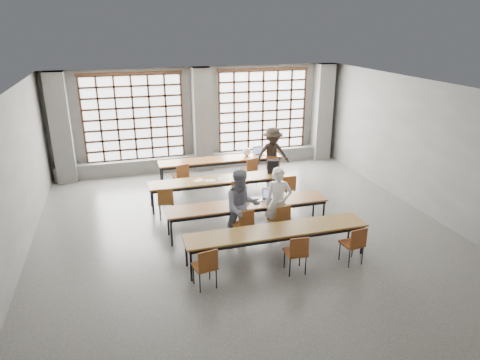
# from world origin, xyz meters

# --- Properties ---
(floor) EXTENTS (11.00, 11.00, 0.00)m
(floor) POSITION_xyz_m (0.00, 0.00, 0.00)
(floor) COLOR #494947
(floor) RESTS_ON ground
(ceiling) EXTENTS (11.00, 11.00, 0.00)m
(ceiling) POSITION_xyz_m (0.00, 0.00, 3.50)
(ceiling) COLOR silver
(ceiling) RESTS_ON floor
(wall_back) EXTENTS (10.00, 0.00, 10.00)m
(wall_back) POSITION_xyz_m (0.00, 5.50, 1.75)
(wall_back) COLOR #595957
(wall_back) RESTS_ON floor
(wall_front) EXTENTS (10.00, 0.00, 10.00)m
(wall_front) POSITION_xyz_m (0.00, -5.50, 1.75)
(wall_front) COLOR #595957
(wall_front) RESTS_ON floor
(wall_left) EXTENTS (0.00, 11.00, 11.00)m
(wall_left) POSITION_xyz_m (-5.00, 0.00, 1.75)
(wall_left) COLOR #595957
(wall_left) RESTS_ON floor
(wall_right) EXTENTS (0.00, 11.00, 11.00)m
(wall_right) POSITION_xyz_m (5.00, 0.00, 1.75)
(wall_right) COLOR #595957
(wall_right) RESTS_ON floor
(column_left) EXTENTS (0.60, 0.55, 3.50)m
(column_left) POSITION_xyz_m (-4.50, 5.22, 1.75)
(column_left) COLOR #5C5C59
(column_left) RESTS_ON floor
(column_mid) EXTENTS (0.60, 0.55, 3.50)m
(column_mid) POSITION_xyz_m (0.00, 5.22, 1.75)
(column_mid) COLOR #5C5C59
(column_mid) RESTS_ON floor
(column_right) EXTENTS (0.60, 0.55, 3.50)m
(column_right) POSITION_xyz_m (4.50, 5.22, 1.75)
(column_right) COLOR #5C5C59
(column_right) RESTS_ON floor
(window_left) EXTENTS (3.32, 0.12, 3.00)m
(window_left) POSITION_xyz_m (-2.25, 5.42, 1.90)
(window_left) COLOR white
(window_left) RESTS_ON wall_back
(window_right) EXTENTS (3.32, 0.12, 3.00)m
(window_right) POSITION_xyz_m (2.25, 5.42, 1.90)
(window_right) COLOR white
(window_right) RESTS_ON wall_back
(sill_ledge) EXTENTS (9.80, 0.35, 0.50)m
(sill_ledge) POSITION_xyz_m (0.00, 5.30, 0.25)
(sill_ledge) COLOR #5C5C59
(sill_ledge) RESTS_ON floor
(desk_row_a) EXTENTS (4.00, 0.70, 0.73)m
(desk_row_a) POSITION_xyz_m (0.32, 3.93, 0.66)
(desk_row_a) COLOR brown
(desk_row_a) RESTS_ON floor
(desk_row_b) EXTENTS (4.00, 0.70, 0.73)m
(desk_row_b) POSITION_xyz_m (-0.15, 2.09, 0.66)
(desk_row_b) COLOR brown
(desk_row_b) RESTS_ON floor
(desk_row_c) EXTENTS (4.00, 0.70, 0.73)m
(desk_row_c) POSITION_xyz_m (0.09, 0.22, 0.66)
(desk_row_c) COLOR brown
(desk_row_c) RESTS_ON floor
(desk_row_d) EXTENTS (4.00, 0.70, 0.73)m
(desk_row_d) POSITION_xyz_m (0.28, -1.30, 0.66)
(desk_row_d) COLOR brown
(desk_row_d) RESTS_ON floor
(chair_back_left) EXTENTS (0.51, 0.51, 0.88)m
(chair_back_left) POSITION_xyz_m (-1.07, 3.31, 0.54)
(chair_back_left) COLOR maroon
(chair_back_left) RESTS_ON floor
(chair_back_mid) EXTENTS (0.51, 0.51, 0.88)m
(chair_back_mid) POSITION_xyz_m (1.13, 3.31, 0.54)
(chair_back_mid) COLOR brown
(chair_back_mid) RESTS_ON floor
(chair_back_right) EXTENTS (0.53, 0.53, 0.88)m
(chair_back_right) POSITION_xyz_m (1.89, 3.31, 0.54)
(chair_back_right) COLOR maroon
(chair_back_right) RESTS_ON floor
(chair_mid_left) EXTENTS (0.47, 0.48, 0.88)m
(chair_mid_left) POSITION_xyz_m (-1.76, 1.47, 0.54)
(chair_mid_left) COLOR brown
(chair_mid_left) RESTS_ON floor
(chair_mid_centre) EXTENTS (0.53, 0.53, 0.88)m
(chair_mid_centre) POSITION_xyz_m (0.22, 1.47, 0.54)
(chair_mid_centre) COLOR brown
(chair_mid_centre) RESTS_ON floor
(chair_mid_right) EXTENTS (0.43, 0.44, 0.88)m
(chair_mid_right) POSITION_xyz_m (1.65, 1.46, 0.54)
(chair_mid_right) COLOR brown
(chair_mid_right) RESTS_ON floor
(chair_front_left) EXTENTS (0.49, 0.49, 0.88)m
(chair_front_left) POSITION_xyz_m (-0.20, -0.41, 0.54)
(chair_front_left) COLOR brown
(chair_front_left) RESTS_ON floor
(chair_front_right) EXTENTS (0.49, 0.50, 0.88)m
(chair_front_right) POSITION_xyz_m (0.71, -0.41, 0.54)
(chair_front_right) COLOR brown
(chair_front_right) RESTS_ON floor
(chair_near_left) EXTENTS (0.49, 0.49, 0.88)m
(chair_near_left) POSITION_xyz_m (-1.41, -1.93, 0.54)
(chair_near_left) COLOR brown
(chair_near_left) RESTS_ON floor
(chair_near_mid) EXTENTS (0.44, 0.45, 0.88)m
(chair_near_mid) POSITION_xyz_m (0.47, -1.93, 0.54)
(chair_near_mid) COLOR brown
(chair_near_mid) RESTS_ON floor
(chair_near_right) EXTENTS (0.47, 0.47, 0.88)m
(chair_near_right) POSITION_xyz_m (1.79, -1.93, 0.54)
(chair_near_right) COLOR brown
(chair_near_right) RESTS_ON floor
(student_male) EXTENTS (0.73, 0.58, 1.74)m
(student_male) POSITION_xyz_m (0.69, -0.28, 0.87)
(student_male) COLOR white
(student_male) RESTS_ON floor
(student_female) EXTENTS (0.87, 0.69, 1.78)m
(student_female) POSITION_xyz_m (-0.21, -0.28, 0.89)
(student_female) COLOR #1A254F
(student_female) RESTS_ON floor
(student_back) EXTENTS (1.15, 0.68, 1.76)m
(student_back) POSITION_xyz_m (1.92, 3.43, 0.88)
(student_back) COLOR black
(student_back) RESTS_ON floor
(laptop_front) EXTENTS (0.46, 0.44, 0.26)m
(laptop_front) POSITION_xyz_m (0.67, 0.32, 0.79)
(laptop_front) COLOR silver
(laptop_front) RESTS_ON desk_row_c
(laptop_back) EXTENTS (0.40, 0.35, 0.26)m
(laptop_back) POSITION_xyz_m (1.66, 4.04, 0.79)
(laptop_back) COLOR #B8B7BC
(laptop_back) RESTS_ON desk_row_a
(mouse) EXTENTS (0.12, 0.10, 0.04)m
(mouse) POSITION_xyz_m (1.04, 0.20, 0.75)
(mouse) COLOR white
(mouse) RESTS_ON desk_row_c
(green_box) EXTENTS (0.26, 0.19, 0.09)m
(green_box) POSITION_xyz_m (0.04, 0.30, 0.78)
(green_box) COLOR #3B902F
(green_box) RESTS_ON desk_row_c
(phone) EXTENTS (0.14, 0.10, 0.01)m
(phone) POSITION_xyz_m (0.27, 0.12, 0.74)
(phone) COLOR black
(phone) RESTS_ON desk_row_c
(paper_sheet_a) EXTENTS (0.36, 0.33, 0.00)m
(paper_sheet_a) POSITION_xyz_m (-0.75, 2.14, 0.73)
(paper_sheet_a) COLOR white
(paper_sheet_a) RESTS_ON desk_row_b
(paper_sheet_b) EXTENTS (0.31, 0.22, 0.00)m
(paper_sheet_b) POSITION_xyz_m (-0.45, 2.04, 0.73)
(paper_sheet_b) COLOR silver
(paper_sheet_b) RESTS_ON desk_row_b
(paper_sheet_c) EXTENTS (0.34, 0.27, 0.00)m
(paper_sheet_c) POSITION_xyz_m (-0.05, 2.09, 0.73)
(paper_sheet_c) COLOR silver
(paper_sheet_c) RESTS_ON desk_row_b
(backpack) EXTENTS (0.37, 0.29, 0.40)m
(backpack) POSITION_xyz_m (1.45, 2.14, 0.93)
(backpack) COLOR black
(backpack) RESTS_ON desk_row_b
(plastic_bag) EXTENTS (0.28, 0.24, 0.29)m
(plastic_bag) POSITION_xyz_m (1.22, 3.98, 0.87)
(plastic_bag) COLOR white
(plastic_bag) RESTS_ON desk_row_a
(red_pouch) EXTENTS (0.21, 0.13, 0.06)m
(red_pouch) POSITION_xyz_m (-1.42, -1.85, 0.50)
(red_pouch) COLOR #A22114
(red_pouch) RESTS_ON chair_near_left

